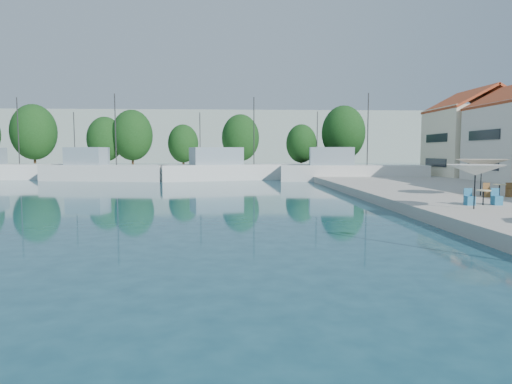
{
  "coord_description": "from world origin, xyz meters",
  "views": [
    {
      "loc": [
        -2.84,
        1.47,
        3.25
      ],
      "look_at": [
        -1.58,
        26.0,
        1.1
      ],
      "focal_mm": 32.0,
      "sensor_mm": 36.0,
      "label": 1
    }
  ],
  "objects": [
    {
      "name": "trawler_03",
      "position": [
        -2.53,
        55.81,
        1.07
      ],
      "size": [
        19.44,
        10.03,
        10.2
      ],
      "rotation": [
        0.0,
        0.0,
        0.29
      ],
      "color": "silver",
      "rests_on": "ground"
    },
    {
      "name": "tree_04",
      "position": [
        -17.86,
        71.11,
        5.79
      ],
      "size": [
        6.07,
        6.07,
        8.99
      ],
      "color": "#3F2B19",
      "rests_on": "quay_far"
    },
    {
      "name": "tree_05",
      "position": [
        -10.36,
        71.79,
        4.56
      ],
      "size": [
        4.64,
        4.64,
        6.87
      ],
      "color": "#3F2B19",
      "rests_on": "quay_far"
    },
    {
      "name": "trawler_02",
      "position": [
        -17.78,
        54.31,
        1.07
      ],
      "size": [
        14.53,
        6.04,
        10.2
      ],
      "rotation": [
        0.0,
        0.0,
        -0.17
      ],
      "color": "silver",
      "rests_on": "ground"
    },
    {
      "name": "building_06",
      "position": [
        24.0,
        51.0,
        5.5
      ],
      "size": [
        9.0,
        8.8,
        10.2
      ],
      "color": "#F1E5C0",
      "rests_on": "quay_right"
    },
    {
      "name": "cafe_table_03",
      "position": [
        12.94,
        27.57,
        0.89
      ],
      "size": [
        1.82,
        0.7,
        0.76
      ],
      "color": "black",
      "rests_on": "quay_right"
    },
    {
      "name": "hill_west",
      "position": [
        -30.0,
        160.0,
        8.0
      ],
      "size": [
        180.0,
        40.0,
        16.0
      ],
      "primitive_type": "cube",
      "color": "#9BAA9D",
      "rests_on": "ground"
    },
    {
      "name": "hill_east",
      "position": [
        40.0,
        180.0,
        6.0
      ],
      "size": [
        140.0,
        40.0,
        12.0
      ],
      "primitive_type": "cube",
      "color": "#9BAA9D",
      "rests_on": "ground"
    },
    {
      "name": "umbrella_white",
      "position": [
        8.4,
        22.03,
        2.42
      ],
      "size": [
        2.67,
        2.67,
        2.07
      ],
      "color": "black",
      "rests_on": "quay_right"
    },
    {
      "name": "tree_02",
      "position": [
        -32.13,
        70.78,
        6.2
      ],
      "size": [
        6.56,
        6.56,
        9.71
      ],
      "color": "#3F2B19",
      "rests_on": "quay_far"
    },
    {
      "name": "quay_far",
      "position": [
        -8.0,
        67.0,
        0.3
      ],
      "size": [
        90.0,
        16.0,
        0.6
      ],
      "primitive_type": "cube",
      "color": "#AFA99E",
      "rests_on": "ground"
    },
    {
      "name": "tree_07",
      "position": [
        7.5,
        69.82,
        4.53
      ],
      "size": [
        4.61,
        4.61,
        6.82
      ],
      "color": "#3F2B19",
      "rests_on": "quay_far"
    },
    {
      "name": "tree_06",
      "position": [
        -1.64,
        70.12,
        5.39
      ],
      "size": [
        5.61,
        5.61,
        8.3
      ],
      "color": "#3F2B19",
      "rests_on": "quay_far"
    },
    {
      "name": "tree_08",
      "position": [
        13.74,
        69.3,
        6.13
      ],
      "size": [
        6.48,
        6.48,
        9.59
      ],
      "color": "#3F2B19",
      "rests_on": "quay_far"
    },
    {
      "name": "cafe_table_02",
      "position": [
        9.71,
        23.56,
        0.89
      ],
      "size": [
        1.82,
        0.7,
        0.76
      ],
      "color": "black",
      "rests_on": "quay_right"
    },
    {
      "name": "tree_03",
      "position": [
        -21.95,
        71.4,
        5.19
      ],
      "size": [
        5.38,
        5.38,
        7.96
      ],
      "color": "#3F2B19",
      "rests_on": "quay_far"
    },
    {
      "name": "umbrella_cream",
      "position": [
        12.35,
        28.56,
        2.57
      ],
      "size": [
        3.17,
        3.17,
        2.22
      ],
      "color": "black",
      "rests_on": "quay_right"
    },
    {
      "name": "trawler_04",
      "position": [
        10.27,
        52.31,
        1.07
      ],
      "size": [
        16.43,
        6.22,
        10.2
      ],
      "rotation": [
        0.0,
        0.0,
        -0.13
      ],
      "color": "silver",
      "rests_on": "ground"
    }
  ]
}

